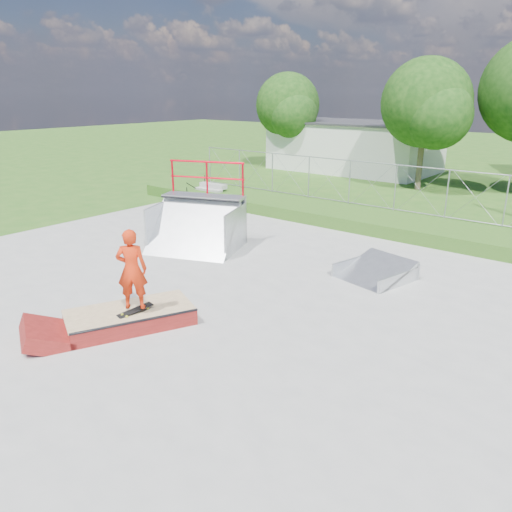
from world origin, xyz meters
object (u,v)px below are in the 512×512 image
at_px(grind_box, 130,318).
at_px(flat_bank_ramp, 375,271).
at_px(quarter_pipe, 194,209).
at_px(skater, 132,273).

distance_m(grind_box, flat_bank_ramp, 6.73).
relative_size(grind_box, quarter_pipe, 1.09).
bearing_deg(skater, flat_bank_ramp, -154.60).
height_order(flat_bank_ramp, skater, skater).
height_order(grind_box, flat_bank_ramp, flat_bank_ramp).
distance_m(grind_box, skater, 1.14).
bearing_deg(skater, quarter_pipe, -98.35).
relative_size(grind_box, flat_bank_ramp, 1.69).
bearing_deg(grind_box, flat_bank_ramp, 89.27).
bearing_deg(quarter_pipe, grind_box, -80.84).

